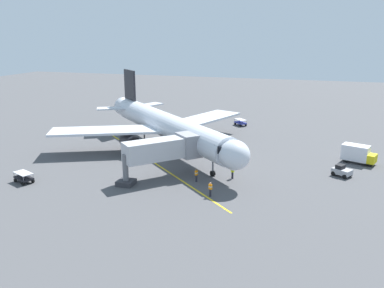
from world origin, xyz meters
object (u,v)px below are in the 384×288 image
Objects in this scene: jet_bridge at (167,149)px; ground_crew_loader at (233,172)px; box_truck_portside at (358,154)px; ground_crew_marshaller at (210,189)px; baggage_cart_near_nose at (240,122)px; baggage_cart_starboard_side at (24,177)px; airplane at (166,126)px; ground_crew_wing_walker at (196,175)px; tug_rear_apron at (342,171)px.

jet_bridge is 5.66× the size of ground_crew_loader.
ground_crew_marshaller is at bearing 46.82° from box_truck_portside.
baggage_cart_near_nose is at bearing -95.80° from jet_bridge.
ground_crew_loader is 19.63m from box_truck_portside.
ground_crew_marshaller and ground_crew_loader have the same top height.
baggage_cart_near_nose and baggage_cart_starboard_side have the same top height.
airplane is at bearing -122.30° from baggage_cart_starboard_side.
airplane is 22.45m from baggage_cart_starboard_side.
jet_bridge is at bearing -7.04° from ground_crew_wing_walker.
jet_bridge is 8.88m from ground_crew_loader.
airplane reaches higher than baggage_cart_starboard_side.
tug_rear_apron is (-37.96, -14.27, 0.05)m from baggage_cart_starboard_side.
airplane is 28.73m from box_truck_portside.
tug_rear_apron is (-13.38, -5.15, -0.18)m from ground_crew_loader.
tug_rear_apron is (-17.46, -7.64, -0.18)m from ground_crew_wing_walker.
baggage_cart_near_nose is at bearing -81.09° from ground_crew_loader.
tug_rear_apron is (-26.10, 4.50, -3.30)m from airplane.
ground_crew_wing_walker is 0.60× the size of baggage_cart_near_nose.
ground_crew_marshaller is 37.52m from baggage_cart_near_nose.
ground_crew_marshaller is at bearing 125.51° from ground_crew_wing_walker.
box_truck_portside is at bearing -144.70° from ground_crew_wing_walker.
baggage_cart_starboard_side is 1.07× the size of tug_rear_apron.
jet_bridge is at bearing 84.20° from baggage_cart_near_nose.
airplane reaches higher than baggage_cart_near_nose.
ground_crew_loader is 0.62× the size of tug_rear_apron.
ground_crew_wing_walker is at bearing 125.45° from airplane.
airplane is at bearing -9.78° from tug_rear_apron.
airplane is 20.11m from ground_crew_marshaller.
airplane is at bearing -37.18° from ground_crew_loader.
tug_rear_apron is (-18.21, 25.66, 0.05)m from baggage_cart_near_nose.
airplane is at bearing -54.55° from ground_crew_wing_walker.
airplane is 19.50× the size of ground_crew_loader.
baggage_cart_starboard_side is at bearing 20.60° from tug_rear_apron.
ground_crew_wing_walker is at bearing 172.96° from jet_bridge.
tug_rear_apron is at bearing -156.37° from ground_crew_wing_walker.
ground_crew_loader is at bearing -159.66° from baggage_cart_starboard_side.
box_truck_portside is at bearing -150.47° from jet_bridge.
baggage_cart_near_nose is at bearing -54.64° from tug_rear_apron.
ground_crew_marshaller is 0.62× the size of tug_rear_apron.
baggage_cart_near_nose is at bearing -88.71° from ground_crew_wing_walker.
baggage_cart_near_nose is 0.97× the size of baggage_cart_starboard_side.
ground_crew_loader is (-1.20, -6.53, 0.00)m from ground_crew_marshaller.
baggage_cart_starboard_side is (20.50, 6.63, -0.23)m from ground_crew_wing_walker.
ground_crew_loader is at bearing 98.91° from baggage_cart_near_nose.
baggage_cart_near_nose is 1.03× the size of tug_rear_apron.
airplane is 11.74× the size of baggage_cart_near_nose.
ground_crew_marshaller and ground_crew_wing_walker have the same top height.
baggage_cart_starboard_side is (16.42, 7.13, -3.11)m from jet_bridge.
baggage_cart_near_nose is 44.55m from baggage_cart_starboard_side.
ground_crew_wing_walker is (2.89, -4.04, 0.00)m from ground_crew_marshaller.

